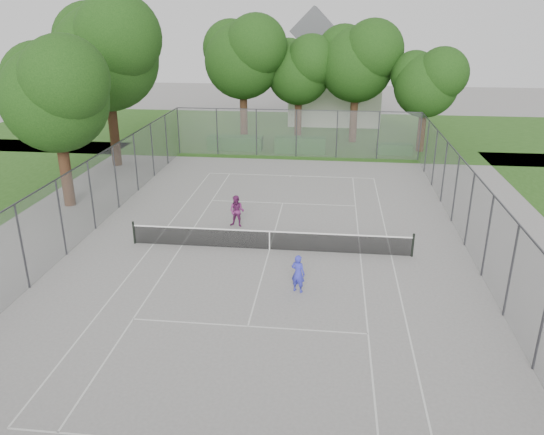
# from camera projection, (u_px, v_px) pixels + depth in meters

# --- Properties ---
(ground) EXTENTS (120.00, 120.00, 0.00)m
(ground) POSITION_uv_depth(u_px,v_px,m) (270.00, 250.00, 24.26)
(ground) COLOR slate
(ground) RESTS_ON ground
(grass_far) EXTENTS (60.00, 20.00, 0.00)m
(grass_far) POSITION_uv_depth(u_px,v_px,m) (303.00, 132.00, 48.35)
(grass_far) COLOR #244A15
(grass_far) RESTS_ON ground
(court_markings) EXTENTS (11.03, 23.83, 0.01)m
(court_markings) POSITION_uv_depth(u_px,v_px,m) (270.00, 250.00, 24.26)
(court_markings) COLOR silver
(court_markings) RESTS_ON ground
(tennis_net) EXTENTS (12.87, 0.10, 1.10)m
(tennis_net) POSITION_uv_depth(u_px,v_px,m) (270.00, 239.00, 24.08)
(tennis_net) COLOR black
(tennis_net) RESTS_ON ground
(perimeter_fence) EXTENTS (18.08, 34.08, 3.52)m
(perimeter_fence) POSITION_uv_depth(u_px,v_px,m) (269.00, 213.00, 23.61)
(perimeter_fence) COLOR #38383D
(perimeter_fence) RESTS_ON ground
(tree_far_left) EXTENTS (7.10, 6.49, 10.21)m
(tree_far_left) POSITION_uv_depth(u_px,v_px,m) (244.00, 54.00, 42.79)
(tree_far_left) COLOR #341E13
(tree_far_left) RESTS_ON ground
(tree_far_midleft) EXTENTS (6.02, 5.49, 8.65)m
(tree_far_midleft) POSITION_uv_depth(u_px,v_px,m) (300.00, 68.00, 43.51)
(tree_far_midleft) COLOR #341E13
(tree_far_midleft) RESTS_ON ground
(tree_far_midright) EXTENTS (6.83, 6.24, 9.82)m
(tree_far_midright) POSITION_uv_depth(u_px,v_px,m) (358.00, 58.00, 42.13)
(tree_far_midright) COLOR #341E13
(tree_far_midright) RESTS_ON ground
(tree_far_right) EXTENTS (5.51, 5.03, 7.92)m
(tree_far_right) POSITION_uv_depth(u_px,v_px,m) (428.00, 80.00, 39.59)
(tree_far_right) COLOR #341E13
(tree_far_right) RESTS_ON ground
(tree_side_back) EXTENTS (7.98, 7.28, 11.46)m
(tree_side_back) POSITION_uv_depth(u_px,v_px,m) (106.00, 49.00, 34.90)
(tree_side_back) COLOR #341E13
(tree_side_back) RESTS_ON ground
(tree_side_front) EXTENTS (6.44, 5.88, 9.26)m
(tree_side_front) POSITION_uv_depth(u_px,v_px,m) (55.00, 90.00, 27.59)
(tree_side_front) COLOR #341E13
(tree_side_front) RESTS_ON ground
(hedge_left) EXTENTS (4.30, 1.29, 1.07)m
(hedge_left) POSITION_uv_depth(u_px,v_px,m) (235.00, 143.00, 41.90)
(hedge_left) COLOR #1B4717
(hedge_left) RESTS_ON ground
(hedge_mid) EXTENTS (3.89, 1.11, 1.22)m
(hedge_mid) POSITION_uv_depth(u_px,v_px,m) (300.00, 145.00, 40.89)
(hedge_mid) COLOR #1B4717
(hedge_mid) RESTS_ON ground
(hedge_right) EXTENTS (2.67, 0.98, 0.80)m
(hedge_right) POSITION_uv_depth(u_px,v_px,m) (394.00, 149.00, 40.60)
(hedge_right) COLOR #1B4717
(hedge_right) RESTS_ON ground
(house) EXTENTS (8.63, 6.69, 10.75)m
(house) POSITION_uv_depth(u_px,v_px,m) (335.00, 77.00, 51.42)
(house) COLOR beige
(house) RESTS_ON ground
(girl_player) EXTENTS (0.66, 0.56, 1.55)m
(girl_player) POSITION_uv_depth(u_px,v_px,m) (298.00, 273.00, 20.37)
(girl_player) COLOR #3236BF
(girl_player) RESTS_ON ground
(woman_player) EXTENTS (0.89, 0.75, 1.63)m
(woman_player) POSITION_uv_depth(u_px,v_px,m) (237.00, 211.00, 26.64)
(woman_player) COLOR #70255F
(woman_player) RESTS_ON ground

